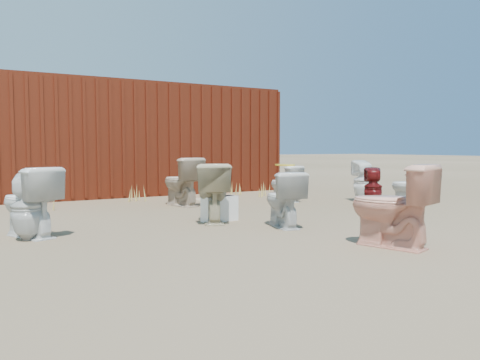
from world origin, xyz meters
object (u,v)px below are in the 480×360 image
toilet_front_pink (391,206)px  toilet_back_beige_right (213,193)px  shipping_container (141,140)px  toilet_front_c (283,199)px  toilet_front_a (29,202)px  toilet_back_a (27,207)px  toilet_back_yellowlid (285,184)px  toilet_front_e (410,185)px  toilet_front_maroon (373,187)px  loose_tank (220,209)px  toilet_back_e (363,181)px  toilet_back_beige_left (181,182)px

toilet_front_pink → toilet_back_beige_right: 2.51m
shipping_container → toilet_front_c: 5.66m
toilet_front_a → toilet_back_a: (-0.04, -0.18, -0.03)m
toilet_back_a → toilet_back_yellowlid: size_ratio=1.09×
toilet_back_a → toilet_back_yellowlid: 4.86m
toilet_front_e → toilet_front_maroon: bearing=-30.3°
toilet_front_pink → loose_tank: toilet_front_pink is taller
shipping_container → toilet_back_a: bearing=-120.4°
toilet_back_e → toilet_back_beige_right: bearing=31.7°
toilet_back_beige_right → toilet_back_yellowlid: size_ratio=1.19×
toilet_front_c → toilet_back_a: 3.03m
toilet_front_a → toilet_front_pink: bearing=118.4°
toilet_back_yellowlid → toilet_front_e: bearing=137.5°
shipping_container → toilet_front_a: bearing=-121.1°
toilet_back_beige_left → toilet_back_yellowlid: 1.97m
toilet_back_beige_right → toilet_back_yellowlid: (2.26, 1.49, -0.06)m
shipping_container → toilet_back_beige_right: (-0.55, -4.80, -0.79)m
toilet_front_pink → toilet_back_a: (-3.21, 2.25, -0.06)m
toilet_front_c → toilet_back_beige_right: 1.01m
toilet_back_e → shipping_container: bearing=-33.8°
toilet_front_e → toilet_back_yellowlid: size_ratio=0.95×
toilet_back_beige_left → toilet_back_a: bearing=26.2°
toilet_back_beige_left → loose_tank: toilet_back_beige_left is taller
shipping_container → toilet_front_maroon: shipping_container is taller
toilet_front_pink → toilet_back_beige_left: size_ratio=1.01×
toilet_back_beige_left → toilet_back_beige_right: bearing=69.4°
toilet_front_maroon → toilet_back_yellowlid: bearing=-18.1°
toilet_back_beige_left → toilet_back_beige_right: (-0.33, -1.90, -0.02)m
toilet_front_pink → toilet_back_beige_right: bearing=-87.6°
toilet_front_pink → toilet_back_beige_right: toilet_front_pink is taller
toilet_back_beige_left → toilet_front_e: bearing=145.0°
shipping_container → toilet_front_pink: size_ratio=6.98×
toilet_front_maroon → toilet_back_beige_left: (-2.84, 1.76, 0.09)m
toilet_front_e → toilet_back_e: 0.84m
toilet_front_pink → toilet_back_e: toilet_front_pink is taller
shipping_container → loose_tank: bearing=-95.1°
shipping_container → toilet_front_maroon: 5.42m
toilet_front_e → toilet_back_beige_right: 4.15m
toilet_front_c → toilet_back_beige_left: toilet_back_beige_left is taller
toilet_back_beige_left → loose_tank: 1.90m
toilet_front_a → toilet_back_beige_right: bearing=154.0°
toilet_back_a → loose_tank: size_ratio=1.49×
shipping_container → toilet_back_beige_left: bearing=-94.3°
shipping_container → toilet_front_maroon: size_ratio=8.84×
shipping_container → toilet_front_maroon: bearing=-60.6°
shipping_container → toilet_front_e: size_ratio=9.25×
toilet_front_e → loose_tank: 4.03m
toilet_front_pink → toilet_back_yellowlid: bearing=-127.8°
toilet_back_e → loose_tank: size_ratio=1.57×
toilet_front_a → toilet_back_beige_left: size_ratio=0.95×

